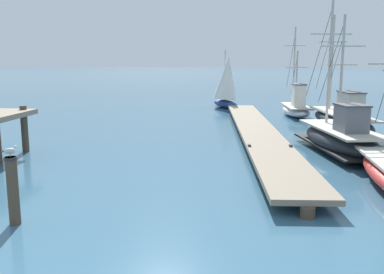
{
  "coord_description": "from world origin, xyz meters",
  "views": [
    {
      "loc": [
        2.94,
        -3.65,
        3.8
      ],
      "look_at": [
        1.61,
        9.47,
        1.4
      ],
      "focal_mm": 40.25,
      "sensor_mm": 36.0,
      "label": 1
    }
  ],
  "objects_px": {
    "fishing_boat_3": "(296,107)",
    "mooring_piling": "(13,189)",
    "fishing_boat_0": "(342,118)",
    "distant_sailboat": "(227,83)",
    "fishing_boat_2": "(341,138)",
    "perched_seagull": "(10,151)"
  },
  "relations": [
    {
      "from": "fishing_boat_3",
      "to": "mooring_piling",
      "type": "bearing_deg",
      "value": -114.22
    },
    {
      "from": "fishing_boat_0",
      "to": "distant_sailboat",
      "type": "distance_m",
      "value": 11.95
    },
    {
      "from": "fishing_boat_2",
      "to": "fishing_boat_3",
      "type": "height_order",
      "value": "fishing_boat_2"
    },
    {
      "from": "fishing_boat_3",
      "to": "mooring_piling",
      "type": "height_order",
      "value": "fishing_boat_3"
    },
    {
      "from": "fishing_boat_2",
      "to": "perched_seagull",
      "type": "distance_m",
      "value": 12.92
    },
    {
      "from": "perched_seagull",
      "to": "mooring_piling",
      "type": "bearing_deg",
      "value": 21.48
    },
    {
      "from": "fishing_boat_3",
      "to": "distant_sailboat",
      "type": "bearing_deg",
      "value": 137.08
    },
    {
      "from": "fishing_boat_3",
      "to": "distant_sailboat",
      "type": "distance_m",
      "value": 6.7
    },
    {
      "from": "perched_seagull",
      "to": "distant_sailboat",
      "type": "xyz_separation_m",
      "value": [
        4.35,
        24.81,
        0.23
      ]
    },
    {
      "from": "fishing_boat_0",
      "to": "fishing_boat_2",
      "type": "height_order",
      "value": "fishing_boat_2"
    },
    {
      "from": "fishing_boat_0",
      "to": "fishing_boat_2",
      "type": "xyz_separation_m",
      "value": [
        -1.48,
        -6.11,
        0.0
      ]
    },
    {
      "from": "perched_seagull",
      "to": "distant_sailboat",
      "type": "height_order",
      "value": "distant_sailboat"
    },
    {
      "from": "mooring_piling",
      "to": "fishing_boat_2",
      "type": "bearing_deg",
      "value": 43.07
    },
    {
      "from": "perched_seagull",
      "to": "fishing_boat_3",
      "type": "bearing_deg",
      "value": 65.77
    },
    {
      "from": "fishing_boat_2",
      "to": "fishing_boat_0",
      "type": "bearing_deg",
      "value": 76.34
    },
    {
      "from": "fishing_boat_0",
      "to": "perched_seagull",
      "type": "relative_size",
      "value": 23.76
    },
    {
      "from": "fishing_boat_0",
      "to": "fishing_boat_3",
      "type": "distance_m",
      "value": 5.71
    },
    {
      "from": "fishing_boat_0",
      "to": "perched_seagull",
      "type": "xyz_separation_m",
      "value": [
        -10.89,
        -14.9,
        1.13
      ]
    },
    {
      "from": "fishing_boat_2",
      "to": "fishing_boat_3",
      "type": "bearing_deg",
      "value": 91.24
    },
    {
      "from": "fishing_boat_2",
      "to": "mooring_piling",
      "type": "distance_m",
      "value": 12.87
    },
    {
      "from": "fishing_boat_2",
      "to": "distant_sailboat",
      "type": "relative_size",
      "value": 1.65
    },
    {
      "from": "fishing_boat_0",
      "to": "fishing_boat_2",
      "type": "bearing_deg",
      "value": -103.66
    }
  ]
}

